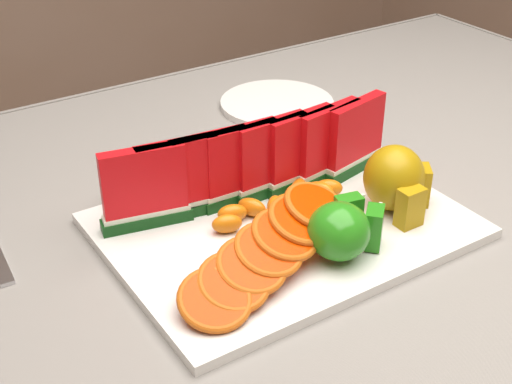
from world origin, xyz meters
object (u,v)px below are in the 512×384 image
object	(u,v)px
platter	(283,226)
pear_cluster	(396,180)
apple_cluster	(343,229)
side_plate	(277,104)

from	to	relation	value
platter	pear_cluster	distance (m)	0.14
platter	apple_cluster	xyz separation A→B (m)	(0.01, -0.09, 0.04)
pear_cluster	platter	bearing A→B (deg)	159.53
platter	apple_cluster	world-z (taller)	apple_cluster
apple_cluster	side_plate	world-z (taller)	apple_cluster
pear_cluster	side_plate	distance (m)	0.35
platter	side_plate	size ratio (longest dim) A/B	1.69
platter	side_plate	bearing A→B (deg)	56.64
pear_cluster	side_plate	bearing A→B (deg)	78.98
platter	apple_cluster	distance (m)	0.10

